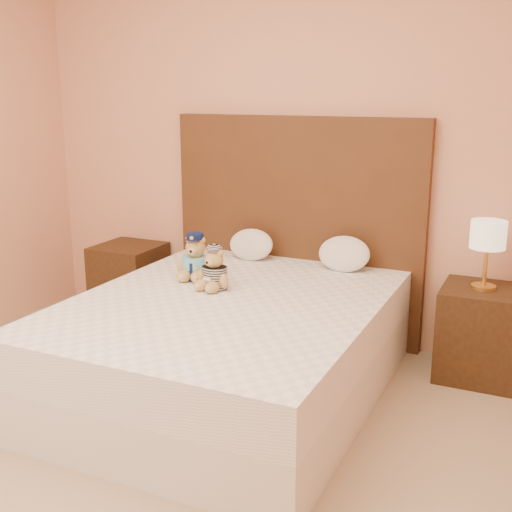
{
  "coord_description": "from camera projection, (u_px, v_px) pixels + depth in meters",
  "views": [
    {
      "loc": [
        1.56,
        -1.77,
        1.67
      ],
      "look_at": [
        0.05,
        1.45,
        0.74
      ],
      "focal_mm": 45.0,
      "sensor_mm": 36.0,
      "label": 1
    }
  ],
  "objects": [
    {
      "name": "ground",
      "position": [
        94.0,
        512.0,
        2.61
      ],
      "size": [
        4.0,
        4.5,
        0.0
      ],
      "primitive_type": "cube",
      "color": "tan",
      "rests_on": "ground"
    },
    {
      "name": "room_walls",
      "position": [
        139.0,
        53.0,
        2.55
      ],
      "size": [
        4.04,
        4.52,
        2.72
      ],
      "color": "tan",
      "rests_on": "ground"
    },
    {
      "name": "bed",
      "position": [
        229.0,
        346.0,
        3.59
      ],
      "size": [
        1.6,
        2.0,
        0.55
      ],
      "color": "white",
      "rests_on": "ground"
    },
    {
      "name": "headboard",
      "position": [
        296.0,
        229.0,
        4.36
      ],
      "size": [
        1.75,
        0.08,
        1.5
      ],
      "primitive_type": "cube",
      "color": "#4A2B16",
      "rests_on": "ground"
    },
    {
      "name": "nightstand_left",
      "position": [
        130.0,
        281.0,
        4.8
      ],
      "size": [
        0.45,
        0.45,
        0.55
      ],
      "primitive_type": "cube",
      "color": "#3C2513",
      "rests_on": "ground"
    },
    {
      "name": "nightstand_right",
      "position": [
        479.0,
        333.0,
        3.78
      ],
      "size": [
        0.45,
        0.45,
        0.55
      ],
      "primitive_type": "cube",
      "color": "#3C2513",
      "rests_on": "ground"
    },
    {
      "name": "lamp",
      "position": [
        488.0,
        238.0,
        3.63
      ],
      "size": [
        0.2,
        0.2,
        0.4
      ],
      "color": "gold",
      "rests_on": "nightstand_right"
    },
    {
      "name": "teddy_police",
      "position": [
        196.0,
        257.0,
        3.86
      ],
      "size": [
        0.27,
        0.26,
        0.28
      ],
      "primitive_type": null,
      "rotation": [
        0.0,
        0.0,
        0.13
      ],
      "color": "#AA7D42",
      "rests_on": "bed"
    },
    {
      "name": "teddy_prisoner",
      "position": [
        214.0,
        268.0,
        3.67
      ],
      "size": [
        0.25,
        0.25,
        0.25
      ],
      "primitive_type": null,
      "rotation": [
        0.0,
        0.0,
        -0.18
      ],
      "color": "#AA7D42",
      "rests_on": "bed"
    },
    {
      "name": "pillow_left",
      "position": [
        251.0,
        243.0,
        4.32
      ],
      "size": [
        0.31,
        0.2,
        0.22
      ],
      "primitive_type": "ellipsoid",
      "color": "white",
      "rests_on": "bed"
    },
    {
      "name": "pillow_right",
      "position": [
        344.0,
        252.0,
        4.06
      ],
      "size": [
        0.33,
        0.22,
        0.24
      ],
      "primitive_type": "ellipsoid",
      "color": "white",
      "rests_on": "bed"
    }
  ]
}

